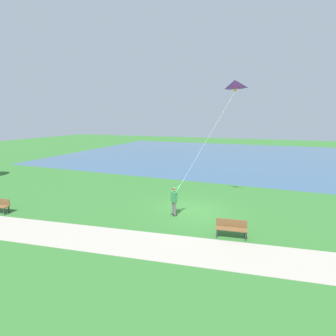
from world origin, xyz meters
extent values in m
plane|color=#33702D|center=(0.00, 0.00, 0.00)|extent=(120.00, 120.00, 0.00)
cube|color=#385B7F|center=(25.13, 4.00, 0.00)|extent=(36.00, 44.00, 0.01)
cube|color=#ADA393|center=(-5.02, 2.00, 0.01)|extent=(6.70, 32.03, 0.02)
cube|color=#232328|center=(-1.02, 0.89, 0.03)|extent=(0.26, 0.24, 0.06)
cylinder|color=slate|center=(-1.04, 0.91, 0.45)|extent=(0.14, 0.14, 0.82)
cube|color=#232328|center=(-1.17, 0.71, 0.03)|extent=(0.26, 0.24, 0.06)
cylinder|color=slate|center=(-1.19, 0.72, 0.45)|extent=(0.14, 0.14, 0.82)
cube|color=#38894C|center=(-1.11, 0.81, 1.16)|extent=(0.42, 0.45, 0.60)
sphere|color=beige|center=(-1.11, 0.81, 1.62)|extent=(0.22, 0.22, 0.22)
ellipsoid|color=#4C3319|center=(-1.13, 0.82, 1.66)|extent=(0.32, 0.32, 0.13)
cylinder|color=#38894C|center=(-0.89, 0.74, 1.61)|extent=(0.29, 0.55, 0.43)
cylinder|color=#38894C|center=(-1.00, 0.60, 1.61)|extent=(0.56, 0.19, 0.43)
sphere|color=beige|center=(-0.82, 0.57, 1.74)|extent=(0.10, 0.10, 0.10)
pyramid|color=purple|center=(2.15, -2.00, 7.79)|extent=(0.61, 1.16, 0.51)
cone|color=orange|center=(2.34, -2.04, 7.45)|extent=(0.23, 0.23, 0.22)
cylinder|color=black|center=(2.34, -2.04, 7.56)|extent=(0.22, 1.03, 0.02)
cylinder|color=silver|center=(0.76, -0.73, 4.57)|extent=(3.17, 2.62, 5.67)
cube|color=brown|center=(-2.75, -2.74, 0.45)|extent=(0.64, 1.55, 0.05)
cube|color=brown|center=(-2.57, -2.71, 0.68)|extent=(0.24, 1.49, 0.40)
cube|color=#2D2D33|center=(-2.82, -3.42, 0.23)|extent=(0.07, 0.07, 0.45)
cube|color=#2D2D33|center=(-2.51, -3.38, 0.23)|extent=(0.07, 0.07, 0.45)
cube|color=#2D2D33|center=(-3.00, -2.10, 0.23)|extent=(0.07, 0.07, 0.45)
cube|color=#2D2D33|center=(-2.69, -2.05, 0.23)|extent=(0.07, 0.07, 0.45)
cube|color=#2D2D33|center=(-4.71, 10.45, 0.23)|extent=(0.07, 0.07, 0.45)
cube|color=#2D2D33|center=(-4.40, 10.49, 0.23)|extent=(0.07, 0.07, 0.45)
camera|label=1|loc=(-14.06, -3.74, 5.72)|focal=25.79mm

